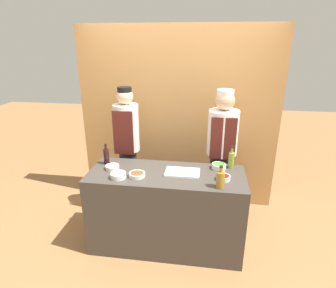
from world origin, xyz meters
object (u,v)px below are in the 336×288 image
sauce_bowl_orange (112,167)px  bottle_oil (231,160)px  sauce_bowl_red (223,178)px  cutting_board (182,172)px  bottle_wine (106,156)px  sauce_bowl_white (118,175)px  sauce_bowl_green (219,166)px  sauce_bowl_brown (137,175)px  chef_right (221,153)px  bottle_vinegar (220,179)px  chef_left (127,147)px

sauce_bowl_orange → bottle_oil: size_ratio=0.60×
sauce_bowl_red → cutting_board: 0.43m
bottle_wine → sauce_bowl_orange: bearing=-49.6°
sauce_bowl_white → sauce_bowl_green: 1.08m
sauce_bowl_green → sauce_bowl_orange: size_ratio=1.03×
sauce_bowl_brown → chef_right: chef_right is taller
bottle_vinegar → chef_right: size_ratio=0.13×
bottle_vinegar → sauce_bowl_red: bearing=76.1°
sauce_bowl_red → sauce_bowl_orange: bearing=175.7°
sauce_bowl_white → sauce_bowl_green: size_ratio=1.02×
sauce_bowl_green → cutting_board: (-0.38, -0.17, -0.02)m
sauce_bowl_green → bottle_vinegar: 0.42m
sauce_bowl_green → cutting_board: size_ratio=0.43×
bottle_oil → sauce_bowl_green: bearing=-162.8°
chef_left → chef_right: 1.17m
sauce_bowl_green → sauce_bowl_red: bearing=-81.5°
sauce_bowl_white → bottle_oil: (1.14, 0.41, 0.07)m
sauce_bowl_red → bottle_oil: size_ratio=0.55×
bottle_vinegar → bottle_wine: bearing=163.5°
sauce_bowl_red → cutting_board: bearing=167.6°
bottle_vinegar → bottle_wine: size_ratio=0.92×
sauce_bowl_white → sauce_bowl_orange: (-0.13, 0.19, -0.01)m
sauce_bowl_brown → chef_right: (0.87, 0.71, 0.00)m
sauce_bowl_white → sauce_bowl_green: bearing=20.1°
sauce_bowl_white → bottle_wine: size_ratio=0.64×
sauce_bowl_red → sauce_bowl_green: bearing=98.5°
sauce_bowl_red → chef_left: bearing=150.8°
sauce_bowl_white → sauce_bowl_green: (1.01, 0.37, -0.00)m
cutting_board → bottle_wine: 0.88m
sauce_bowl_red → sauce_bowl_brown: 0.87m
sauce_bowl_white → sauce_bowl_orange: 0.23m
chef_right → sauce_bowl_green: bearing=-95.7°
sauce_bowl_white → chef_right: (1.05, 0.76, -0.01)m
sauce_bowl_white → cutting_board: size_ratio=0.44×
sauce_bowl_brown → bottle_oil: (0.96, 0.35, 0.07)m
cutting_board → bottle_vinegar: 0.46m
sauce_bowl_red → sauce_bowl_brown: size_ratio=0.83×
cutting_board → chef_right: bearing=53.3°
cutting_board → bottle_oil: 0.56m
bottle_vinegar → bottle_oil: (0.13, 0.46, 0.01)m
sauce_bowl_red → chef_left: 1.34m
sauce_bowl_red → bottle_oil: bearing=73.4°
sauce_bowl_white → chef_left: 0.77m
chef_right → chef_left: bearing=-180.0°
sauce_bowl_brown → bottle_wine: (-0.41, 0.26, 0.07)m
chef_left → chef_right: chef_left is taller
sauce_bowl_white → bottle_vinegar: size_ratio=0.70×
bottle_oil → chef_right: 0.37m
cutting_board → bottle_vinegar: bearing=-33.1°
sauce_bowl_red → cutting_board: (-0.42, 0.09, -0.02)m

